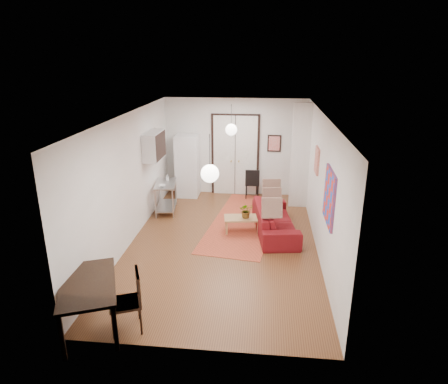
# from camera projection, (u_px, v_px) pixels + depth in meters

# --- Properties ---
(floor) EXTENTS (7.00, 7.00, 0.00)m
(floor) POSITION_uv_depth(u_px,v_px,m) (223.00, 243.00, 9.14)
(floor) COLOR brown
(floor) RESTS_ON ground
(ceiling) EXTENTS (4.20, 7.00, 0.02)m
(ceiling) POSITION_uv_depth(u_px,v_px,m) (223.00, 116.00, 8.19)
(ceiling) COLOR silver
(ceiling) RESTS_ON wall_back
(wall_back) EXTENTS (4.20, 0.02, 2.90)m
(wall_back) POSITION_uv_depth(u_px,v_px,m) (235.00, 147.00, 11.95)
(wall_back) COLOR silver
(wall_back) RESTS_ON floor
(wall_front) EXTENTS (4.20, 0.02, 2.90)m
(wall_front) POSITION_uv_depth(u_px,v_px,m) (195.00, 262.00, 5.37)
(wall_front) COLOR silver
(wall_front) RESTS_ON floor
(wall_left) EXTENTS (0.02, 7.00, 2.90)m
(wall_left) POSITION_uv_depth(u_px,v_px,m) (129.00, 180.00, 8.87)
(wall_left) COLOR silver
(wall_left) RESTS_ON floor
(wall_right) EXTENTS (0.02, 7.00, 2.90)m
(wall_right) POSITION_uv_depth(u_px,v_px,m) (321.00, 186.00, 8.45)
(wall_right) COLOR silver
(wall_right) RESTS_ON floor
(double_doors) EXTENTS (1.44, 0.06, 2.50)m
(double_doors) POSITION_uv_depth(u_px,v_px,m) (235.00, 156.00, 11.99)
(double_doors) COLOR white
(double_doors) RESTS_ON wall_back
(stub_partition) EXTENTS (0.50, 0.10, 2.90)m
(stub_partition) POSITION_uv_depth(u_px,v_px,m) (300.00, 157.00, 10.88)
(stub_partition) COLOR silver
(stub_partition) RESTS_ON floor
(wall_cabinet) EXTENTS (0.35, 1.00, 0.70)m
(wall_cabinet) POSITION_uv_depth(u_px,v_px,m) (154.00, 146.00, 10.11)
(wall_cabinet) COLOR silver
(wall_cabinet) RESTS_ON wall_left
(painting_popart) EXTENTS (0.05, 1.00, 1.00)m
(painting_popart) POSITION_uv_depth(u_px,v_px,m) (329.00, 197.00, 7.22)
(painting_popart) COLOR red
(painting_popart) RESTS_ON wall_right
(painting_abstract) EXTENTS (0.05, 0.50, 0.60)m
(painting_abstract) POSITION_uv_depth(u_px,v_px,m) (317.00, 160.00, 9.09)
(painting_abstract) COLOR beige
(painting_abstract) RESTS_ON wall_right
(poster_back) EXTENTS (0.40, 0.03, 0.50)m
(poster_back) POSITION_uv_depth(u_px,v_px,m) (274.00, 143.00, 11.76)
(poster_back) COLOR red
(poster_back) RESTS_ON wall_back
(print_left) EXTENTS (0.03, 0.44, 0.54)m
(print_left) POSITION_uv_depth(u_px,v_px,m) (154.00, 139.00, 10.58)
(print_left) COLOR brown
(print_left) RESTS_ON wall_left
(pendant_back) EXTENTS (0.30, 0.30, 0.80)m
(pendant_back) POSITION_uv_depth(u_px,v_px,m) (231.00, 130.00, 10.28)
(pendant_back) COLOR white
(pendant_back) RESTS_ON ceiling
(pendant_front) EXTENTS (0.30, 0.30, 0.80)m
(pendant_front) POSITION_uv_depth(u_px,v_px,m) (210.00, 173.00, 6.52)
(pendant_front) COLOR white
(pendant_front) RESTS_ON ceiling
(kilim_rug) EXTENTS (2.04, 4.18, 0.01)m
(kilim_rug) POSITION_uv_depth(u_px,v_px,m) (243.00, 222.00, 10.29)
(kilim_rug) COLOR #C84A32
(kilim_rug) RESTS_ON floor
(sofa) EXTENTS (1.17, 2.32, 0.65)m
(sofa) POSITION_uv_depth(u_px,v_px,m) (275.00, 220.00, 9.59)
(sofa) COLOR maroon
(sofa) RESTS_ON floor
(coffee_table) EXTENTS (0.91, 0.58, 0.38)m
(coffee_table) POSITION_uv_depth(u_px,v_px,m) (242.00, 219.00, 9.62)
(coffee_table) COLOR #A77F4E
(coffee_table) RESTS_ON floor
(potted_plant) EXTENTS (0.33, 0.37, 0.37)m
(potted_plant) POSITION_uv_depth(u_px,v_px,m) (246.00, 210.00, 9.53)
(potted_plant) COLOR #31672E
(potted_plant) RESTS_ON coffee_table
(kitchen_counter) EXTENTS (0.68, 1.13, 0.82)m
(kitchen_counter) POSITION_uv_depth(u_px,v_px,m) (166.00, 194.00, 10.81)
(kitchen_counter) COLOR #B5B7BA
(kitchen_counter) RESTS_ON floor
(bowl) EXTENTS (0.22, 0.22, 0.05)m
(bowl) POSITION_uv_depth(u_px,v_px,m) (163.00, 186.00, 10.42)
(bowl) COLOR white
(bowl) RESTS_ON kitchen_counter
(soap_bottle) EXTENTS (0.09, 0.09, 0.17)m
(soap_bottle) POSITION_uv_depth(u_px,v_px,m) (167.00, 177.00, 10.92)
(soap_bottle) COLOR teal
(soap_bottle) RESTS_ON kitchen_counter
(fridge) EXTENTS (0.65, 0.65, 1.85)m
(fridge) POSITION_uv_depth(u_px,v_px,m) (187.00, 166.00, 11.93)
(fridge) COLOR white
(fridge) RESTS_ON floor
(dining_table) EXTENTS (1.30, 1.64, 0.80)m
(dining_table) POSITION_uv_depth(u_px,v_px,m) (88.00, 288.00, 6.12)
(dining_table) COLOR black
(dining_table) RESTS_ON floor
(dining_chair_near) EXTENTS (0.61, 0.73, 0.98)m
(dining_chair_near) POSITION_uv_depth(u_px,v_px,m) (127.00, 294.00, 6.20)
(dining_chair_near) COLOR #341A10
(dining_chair_near) RESTS_ON floor
(dining_chair_far) EXTENTS (0.61, 0.73, 0.98)m
(dining_chair_far) POSITION_uv_depth(u_px,v_px,m) (127.00, 294.00, 6.20)
(dining_chair_far) COLOR #341A10
(dining_chair_far) RESTS_ON floor
(black_side_chair) EXTENTS (0.42, 0.42, 0.91)m
(black_side_chair) POSITION_uv_depth(u_px,v_px,m) (253.00, 180.00, 11.95)
(black_side_chair) COLOR black
(black_side_chair) RESTS_ON floor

